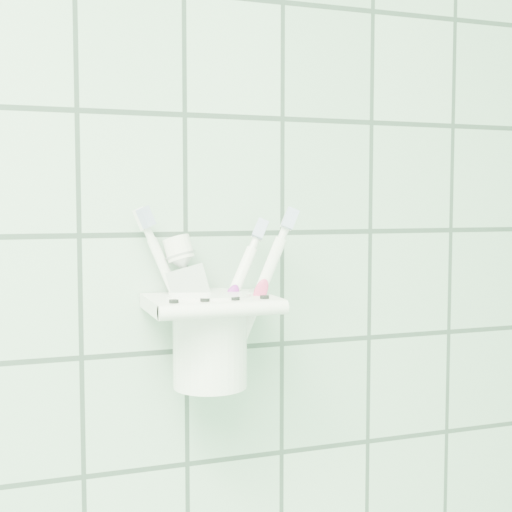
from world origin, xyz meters
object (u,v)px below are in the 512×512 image
at_px(cup, 210,336).
at_px(toothbrush_orange, 225,287).
at_px(holder_bracket, 210,305).
at_px(toothpaste_tube, 215,295).
at_px(toothbrush_pink, 209,284).
at_px(toothbrush_blue, 196,291).

bearing_deg(cup, toothbrush_orange, -40.69).
relative_size(holder_bracket, toothbrush_orange, 0.68).
distance_m(cup, toothpaste_tube, 0.04).
bearing_deg(toothbrush_pink, cup, -139.33).
bearing_deg(toothbrush_blue, toothbrush_pink, 72.04).
bearing_deg(toothpaste_tube, cup, 127.76).
bearing_deg(toothbrush_blue, toothpaste_tube, 25.59).
relative_size(cup, toothbrush_orange, 0.52).
xyz_separation_m(holder_bracket, toothbrush_orange, (0.01, -0.01, 0.02)).
xyz_separation_m(holder_bracket, toothbrush_blue, (-0.02, -0.00, 0.01)).
height_order(holder_bracket, toothbrush_blue, toothbrush_blue).
bearing_deg(cup, toothpaste_tube, -66.50).
distance_m(toothbrush_orange, toothpaste_tube, 0.01).
height_order(holder_bracket, toothbrush_pink, toothbrush_pink).
relative_size(toothbrush_blue, toothbrush_orange, 0.95).
xyz_separation_m(toothbrush_pink, toothbrush_blue, (-0.02, -0.02, -0.00)).
bearing_deg(holder_bracket, toothbrush_pink, 76.63).
relative_size(cup, toothbrush_blue, 0.55).
bearing_deg(toothpaste_tube, toothbrush_pink, 101.64).
distance_m(toothbrush_pink, toothbrush_orange, 0.03).
relative_size(toothbrush_pink, toothbrush_blue, 1.05).
bearing_deg(holder_bracket, toothbrush_orange, -27.80).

